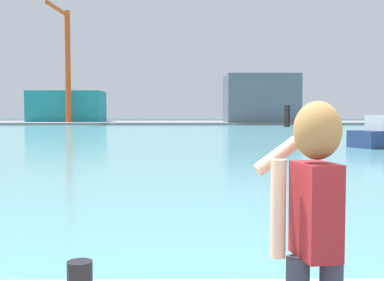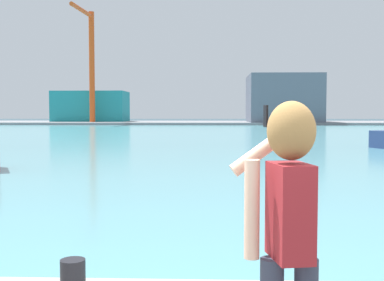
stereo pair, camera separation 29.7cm
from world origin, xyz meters
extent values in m
plane|color=#334751|center=(0.00, 50.00, 0.00)|extent=(220.00, 220.00, 0.00)
cube|color=#599EA8|center=(0.00, 52.00, 0.01)|extent=(140.00, 100.00, 0.02)
cube|color=gray|center=(0.00, 92.00, 0.22)|extent=(140.00, 20.00, 0.44)
cube|color=maroon|center=(0.24, -0.02, 1.71)|extent=(0.26, 0.37, 0.56)
sphere|color=#E0B293|center=(0.24, -0.02, 2.17)|extent=(0.22, 0.22, 0.22)
ellipsoid|color=olive|center=(0.24, -0.04, 2.18)|extent=(0.28, 0.26, 0.34)
cylinder|color=#E0B293|center=(0.02, -0.02, 1.72)|extent=(0.09, 0.09, 0.58)
cylinder|color=#E0B293|center=(0.15, 0.19, 2.09)|extent=(0.53, 0.17, 0.40)
cube|color=black|center=(0.13, 0.31, 2.26)|extent=(0.02, 0.07, 0.14)
cylinder|color=black|center=(-1.50, 1.61, 0.77)|extent=(0.23, 0.23, 0.31)
cube|color=teal|center=(-23.66, 93.86, 3.35)|extent=(13.81, 8.62, 5.83)
cube|color=slate|center=(13.03, 89.45, 4.72)|extent=(12.77, 13.19, 8.56)
cylinder|color=#D84C19|center=(-21.90, 87.49, 10.41)|extent=(1.00, 1.00, 19.93)
cylinder|color=#D84C19|center=(-22.23, 82.20, 19.57)|extent=(1.36, 10.62, 0.70)
camera|label=1|loc=(-0.52, -2.91, 2.29)|focal=46.63mm
camera|label=2|loc=(-0.22, -2.90, 2.29)|focal=46.63mm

